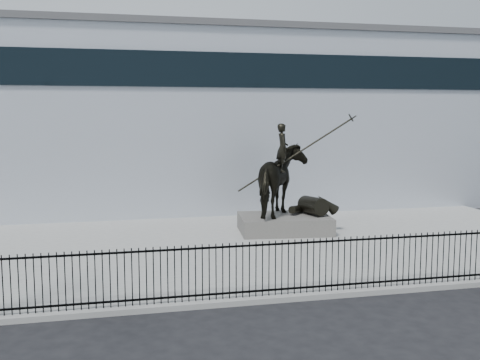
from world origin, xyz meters
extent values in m
plane|color=black|center=(0.00, 0.00, 0.00)|extent=(120.00, 120.00, 0.00)
cube|color=gray|center=(0.00, 7.00, 0.07)|extent=(30.00, 12.00, 0.15)
cube|color=silver|center=(0.00, 20.00, 4.50)|extent=(44.00, 14.00, 9.00)
cube|color=black|center=(0.00, 1.25, 0.30)|extent=(22.00, 0.05, 0.05)
cube|color=black|center=(0.00, 1.25, 1.55)|extent=(22.00, 0.05, 0.05)
cube|color=black|center=(0.00, 1.25, 0.90)|extent=(22.00, 0.03, 1.50)
cube|color=#524F4B|center=(3.74, 8.93, 0.49)|extent=(3.91, 2.90, 0.68)
imported|color=black|center=(3.74, 8.93, 2.29)|extent=(2.78, 3.15, 2.91)
imported|color=black|center=(3.63, 8.94, 3.62)|extent=(0.55, 0.77, 1.97)
cylinder|color=black|center=(4.14, 8.88, 3.32)|extent=(4.66, 0.59, 2.96)
camera|label=1|loc=(-3.17, -12.79, 5.02)|focal=42.00mm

